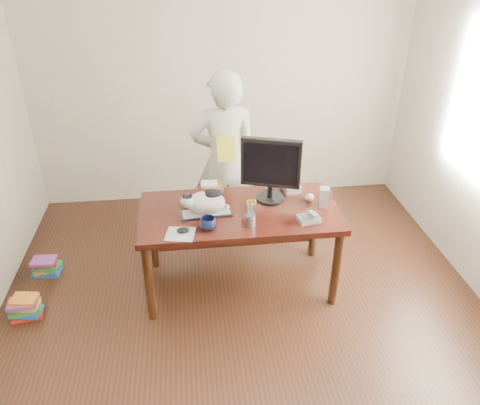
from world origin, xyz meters
name	(u,v)px	position (x,y,z in m)	size (l,w,h in m)	color
room	(250,177)	(0.00, 0.00, 1.35)	(4.50, 4.50, 4.50)	black
desk	(238,220)	(0.00, 0.68, 0.60)	(1.60, 0.80, 0.75)	black
keyboard	(206,213)	(-0.27, 0.56, 0.76)	(0.41, 0.19, 0.02)	black
cat	(204,202)	(-0.28, 0.56, 0.87)	(0.39, 0.23, 0.22)	silver
monitor	(271,167)	(0.27, 0.73, 1.06)	(0.48, 0.30, 0.55)	black
pen_cup	(250,218)	(0.05, 0.37, 0.81)	(0.10, 0.10, 0.23)	#949499
mousepad	(180,234)	(-0.47, 0.31, 0.75)	(0.24, 0.23, 0.00)	silver
mouse	(183,230)	(-0.45, 0.33, 0.77)	(0.10, 0.08, 0.04)	black
coffee_mug	(208,223)	(-0.27, 0.36, 0.80)	(0.12, 0.12, 0.10)	black
phone	(309,218)	(0.52, 0.37, 0.78)	(0.18, 0.16, 0.08)	slate
speaker	(324,197)	(0.69, 0.58, 0.83)	(0.10, 0.10, 0.17)	#979799
baseball	(310,197)	(0.60, 0.68, 0.78)	(0.07, 0.07, 0.07)	#ECE8CC
book_stack	(211,188)	(-0.21, 0.94, 0.79)	(0.25, 0.20, 0.08)	#461214
calculator	(291,187)	(0.48, 0.89, 0.78)	(0.17, 0.21, 0.06)	slate
person	(225,161)	(-0.05, 1.32, 0.85)	(0.62, 0.41, 1.71)	white
held_book	(226,149)	(-0.05, 1.15, 1.05)	(0.16, 0.10, 0.22)	gold
book_pile_a	(25,307)	(-1.75, 0.40, 0.09)	(0.27, 0.22, 0.18)	#A01C16
book_pile_b	(46,266)	(-1.72, 0.95, 0.07)	(0.26, 0.20, 0.15)	#1A4D9C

